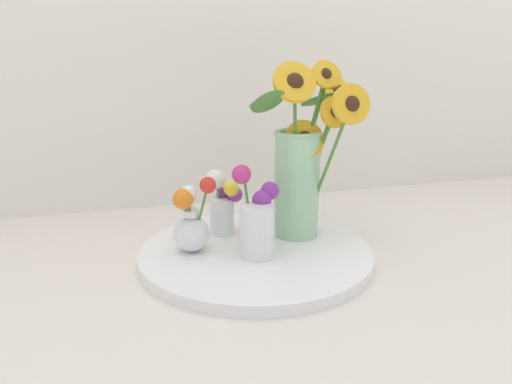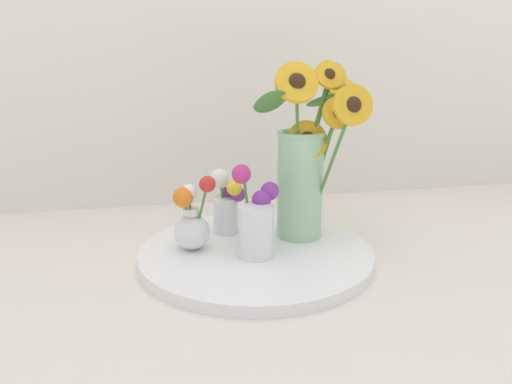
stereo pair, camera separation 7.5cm
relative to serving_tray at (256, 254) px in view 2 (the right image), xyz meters
The scene contains 6 objects.
ground_plane 0.05m from the serving_tray, 129.48° to the right, with size 6.00×6.00×0.00m, color silver.
serving_tray is the anchor object (origin of this frame).
mason_jar_sunflowers 0.22m from the serving_tray, 25.02° to the left, with size 0.27×0.24×0.39m.
vase_small_center 0.09m from the serving_tray, 99.43° to the right, with size 0.09×0.09×0.18m.
vase_bulb_right 0.15m from the serving_tray, 168.43° to the left, with size 0.09×0.08×0.16m.
vase_small_back 0.15m from the serving_tray, 111.36° to the left, with size 0.08×0.07×0.15m.
Camera 2 is at (-0.17, -0.92, 0.43)m, focal length 35.00 mm.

